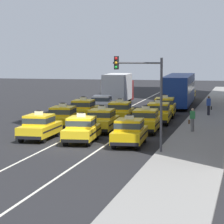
% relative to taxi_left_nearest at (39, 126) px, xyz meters
% --- Properties ---
extents(ground_plane, '(160.00, 160.00, 0.00)m').
position_rel_taxi_left_nearest_xyz_m(ground_plane, '(3.18, -2.78, -0.88)').
color(ground_plane, '#232326').
extents(lane_stripe_left_center, '(0.14, 80.00, 0.01)m').
position_rel_taxi_left_nearest_xyz_m(lane_stripe_left_center, '(1.58, 17.22, -0.87)').
color(lane_stripe_left_center, silver).
rests_on(lane_stripe_left_center, ground).
extents(lane_stripe_center_right, '(0.14, 80.00, 0.01)m').
position_rel_taxi_left_nearest_xyz_m(lane_stripe_center_right, '(4.78, 17.22, -0.87)').
color(lane_stripe_center_right, silver).
rests_on(lane_stripe_center_right, ground).
extents(sidewalk_curb, '(4.00, 90.00, 0.15)m').
position_rel_taxi_left_nearest_xyz_m(sidewalk_curb, '(10.38, 12.22, -0.80)').
color(sidewalk_curb, gray).
rests_on(sidewalk_curb, ground).
extents(taxi_left_nearest, '(1.83, 4.56, 1.96)m').
position_rel_taxi_left_nearest_xyz_m(taxi_left_nearest, '(0.00, 0.00, 0.00)').
color(taxi_left_nearest, black).
rests_on(taxi_left_nearest, ground).
extents(taxi_left_second, '(1.99, 4.63, 1.96)m').
position_rel_taxi_left_nearest_xyz_m(taxi_left_second, '(-0.10, 5.87, 0.00)').
color(taxi_left_second, black).
rests_on(taxi_left_second, ground).
extents(taxi_left_third, '(1.92, 4.60, 1.96)m').
position_rel_taxi_left_nearest_xyz_m(taxi_left_third, '(-0.14, 12.04, 0.00)').
color(taxi_left_third, black).
rests_on(taxi_left_third, ground).
extents(sedan_left_fourth, '(2.04, 4.41, 1.58)m').
position_rel_taxi_left_nearest_xyz_m(sedan_left_fourth, '(0.05, 18.04, -0.03)').
color(sedan_left_fourth, black).
rests_on(sedan_left_fourth, ground).
extents(box_truck_left_fifth, '(2.42, 7.01, 3.27)m').
position_rel_taxi_left_nearest_xyz_m(box_truck_left_fifth, '(-0.05, 26.24, 0.90)').
color(box_truck_left_fifth, black).
rests_on(box_truck_left_fifth, ground).
extents(taxi_center_nearest, '(2.10, 4.66, 1.96)m').
position_rel_taxi_left_nearest_xyz_m(taxi_center_nearest, '(3.07, -0.74, 0.00)').
color(taxi_center_nearest, black).
rests_on(taxi_center_nearest, ground).
extents(taxi_center_second, '(1.91, 4.60, 1.96)m').
position_rel_taxi_left_nearest_xyz_m(taxi_center_second, '(3.20, 4.48, 0.00)').
color(taxi_center_second, black).
rests_on(taxi_center_second, ground).
extents(taxi_center_third, '(2.06, 4.65, 1.96)m').
position_rel_taxi_left_nearest_xyz_m(taxi_center_third, '(3.28, 10.58, 0.00)').
color(taxi_center_third, black).
rests_on(taxi_center_third, ground).
extents(taxi_right_nearest, '(2.02, 4.64, 1.96)m').
position_rel_taxi_left_nearest_xyz_m(taxi_right_nearest, '(6.30, -1.36, 0.00)').
color(taxi_right_nearest, black).
rests_on(taxi_right_nearest, ground).
extents(taxi_right_second, '(1.96, 4.62, 1.96)m').
position_rel_taxi_left_nearest_xyz_m(taxi_right_second, '(6.29, 4.98, 0.00)').
color(taxi_right_second, black).
rests_on(taxi_right_second, ground).
extents(taxi_right_third, '(2.06, 4.65, 1.96)m').
position_rel_taxi_left_nearest_xyz_m(taxi_right_third, '(6.43, 10.53, 0.00)').
color(taxi_right_third, black).
rests_on(taxi_right_third, ground).
extents(taxi_right_fourth, '(2.10, 4.66, 1.96)m').
position_rel_taxi_left_nearest_xyz_m(taxi_right_fourth, '(6.22, 15.71, 0.00)').
color(taxi_right_fourth, black).
rests_on(taxi_right_fourth, ground).
extents(bus_right_fifth, '(2.81, 11.26, 3.22)m').
position_rel_taxi_left_nearest_xyz_m(bus_right_fifth, '(6.42, 25.31, 0.94)').
color(bus_right_fifth, black).
rests_on(bus_right_fifth, ground).
extents(taxi_right_sixth, '(1.85, 4.57, 1.96)m').
position_rel_taxi_left_nearest_xyz_m(taxi_right_sixth, '(6.28, 34.25, 0.00)').
color(taxi_right_sixth, black).
rests_on(taxi_right_sixth, ground).
extents(pedestrian_near_crosswalk, '(0.47, 0.24, 1.65)m').
position_rel_taxi_left_nearest_xyz_m(pedestrian_near_crosswalk, '(9.59, 5.16, 0.10)').
color(pedestrian_near_crosswalk, slate).
rests_on(pedestrian_near_crosswalk, sidewalk_curb).
extents(pedestrian_mid_block, '(0.47, 0.24, 1.67)m').
position_rel_taxi_left_nearest_xyz_m(pedestrian_mid_block, '(10.01, 16.42, 0.11)').
color(pedestrian_mid_block, '#23232D').
rests_on(pedestrian_mid_block, sidewalk_curb).
extents(traffic_light_pole, '(2.87, 0.33, 5.58)m').
position_rel_taxi_left_nearest_xyz_m(traffic_light_pole, '(7.67, -4.09, 2.94)').
color(traffic_light_pole, '#47474C').
rests_on(traffic_light_pole, ground).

